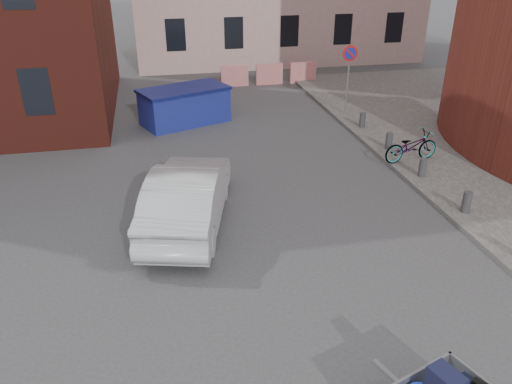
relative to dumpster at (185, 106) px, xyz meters
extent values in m
plane|color=#38383A|center=(0.28, -10.00, -0.68)|extent=(120.00, 120.00, 0.00)
cylinder|color=gray|center=(6.28, -0.50, 0.74)|extent=(0.07, 0.07, 2.60)
cylinder|color=red|center=(6.28, -0.52, 1.79)|extent=(0.60, 0.03, 0.60)
cylinder|color=navy|center=(6.28, -0.54, 1.79)|extent=(0.44, 0.03, 0.44)
cylinder|color=#3A3A3D|center=(6.28, -8.80, -0.29)|extent=(0.22, 0.22, 0.55)
cylinder|color=#3A3A3D|center=(6.28, -6.60, -0.29)|extent=(0.22, 0.22, 0.55)
cylinder|color=#3A3A3D|center=(6.28, -4.40, -0.29)|extent=(0.22, 0.22, 0.55)
cylinder|color=#3A3A3D|center=(6.28, -2.20, -0.29)|extent=(0.22, 0.22, 0.55)
cube|color=red|center=(2.78, 5.00, -0.18)|extent=(1.30, 0.18, 1.00)
cube|color=red|center=(4.48, 5.00, -0.18)|extent=(1.30, 0.18, 1.00)
cube|color=red|center=(6.18, 5.00, -0.18)|extent=(1.30, 0.18, 1.00)
cube|color=slate|center=(2.96, -14.19, -0.04)|extent=(0.40, 1.05, 0.28)
cube|color=slate|center=(2.05, -13.94, -0.04)|extent=(1.53, 0.56, 0.28)
cube|color=slate|center=(1.93, -13.59, -0.28)|extent=(0.30, 0.69, 0.06)
cube|color=navy|center=(0.00, 0.00, -0.06)|extent=(3.49, 2.63, 1.25)
cube|color=navy|center=(0.00, 0.00, 0.62)|extent=(3.63, 2.76, 0.10)
imported|color=#B8BAC0|center=(-0.55, -7.71, 0.08)|extent=(2.72, 4.87, 1.52)
imported|color=black|center=(6.48, -5.47, -0.09)|extent=(1.88, 0.86, 0.95)
camera|label=1|loc=(-1.16, -18.49, 5.51)|focal=35.00mm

